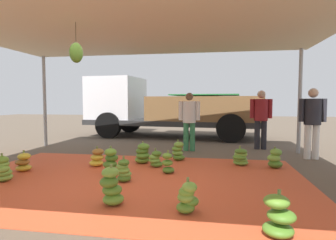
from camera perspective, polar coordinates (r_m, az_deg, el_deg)
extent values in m
plane|color=brown|center=(8.07, -1.50, -6.31)|extent=(40.00, 40.00, 0.00)
cube|color=#D1512D|center=(5.23, -7.91, -11.92)|extent=(6.36, 4.24, 0.01)
cylinder|color=#9EA0A5|center=(9.69, -23.85, 3.49)|extent=(0.10, 0.10, 2.84)
cylinder|color=#9EA0A5|center=(8.42, 25.28, 3.45)|extent=(0.10, 0.10, 2.84)
cube|color=beige|center=(5.24, -8.21, 19.83)|extent=(8.00, 7.00, 0.06)
cylinder|color=#4C422D|center=(5.51, -18.30, 16.71)|extent=(0.01, 0.01, 0.34)
ellipsoid|color=#477523|center=(5.43, -18.22, 12.89)|extent=(0.24, 0.24, 0.36)
ellipsoid|color=#60932D|center=(6.46, -5.30, -8.06)|extent=(0.43, 0.43, 0.16)
ellipsoid|color=#518428|center=(6.40, -5.16, -7.25)|extent=(0.44, 0.44, 0.16)
ellipsoid|color=#477523|center=(6.40, -5.28, -6.32)|extent=(0.32, 0.32, 0.16)
ellipsoid|color=#518428|center=(6.36, -5.02, -5.46)|extent=(0.32, 0.32, 0.16)
cylinder|color=olive|center=(6.37, -5.16, -4.90)|extent=(0.04, 0.04, 0.12)
ellipsoid|color=#477523|center=(6.76, 2.21, -7.62)|extent=(0.33, 0.33, 0.14)
ellipsoid|color=#6B9E38|center=(6.76, 1.95, -6.72)|extent=(0.38, 0.38, 0.14)
ellipsoid|color=#60932D|center=(6.74, 1.89, -5.87)|extent=(0.29, 0.29, 0.14)
ellipsoid|color=#6B9E38|center=(6.70, 2.21, -5.04)|extent=(0.33, 0.33, 0.14)
cylinder|color=olive|center=(6.71, 2.03, -4.51)|extent=(0.04, 0.04, 0.12)
ellipsoid|color=gold|center=(6.36, -14.40, -8.46)|extent=(0.33, 0.33, 0.14)
ellipsoid|color=gold|center=(6.33, -14.26, -7.38)|extent=(0.29, 0.29, 0.14)
ellipsoid|color=#996628|center=(6.30, -14.09, -6.31)|extent=(0.34, 0.34, 0.14)
cylinder|color=olive|center=(6.30, -14.28, -5.76)|extent=(0.04, 0.04, 0.12)
ellipsoid|color=#60932D|center=(4.04, -11.09, -15.54)|extent=(0.34, 0.34, 0.15)
ellipsoid|color=#518428|center=(4.03, -11.32, -13.79)|extent=(0.37, 0.37, 0.15)
ellipsoid|color=#477523|center=(3.96, -11.94, -12.27)|extent=(0.36, 0.36, 0.15)
ellipsoid|color=#6B9E38|center=(3.96, -11.69, -10.46)|extent=(0.33, 0.33, 0.15)
cylinder|color=olive|center=(3.92, -11.53, -9.67)|extent=(0.04, 0.04, 0.12)
ellipsoid|color=#6B9E38|center=(6.47, 14.61, -8.35)|extent=(0.47, 0.47, 0.12)
ellipsoid|color=#6B9E38|center=(6.46, 14.52, -7.79)|extent=(0.36, 0.36, 0.12)
ellipsoid|color=#518428|center=(6.39, 14.39, -7.34)|extent=(0.31, 0.31, 0.12)
ellipsoid|color=#75A83D|center=(6.42, 14.64, -6.73)|extent=(0.37, 0.37, 0.12)
ellipsoid|color=#477523|center=(6.38, 14.64, -6.23)|extent=(0.36, 0.36, 0.12)
cylinder|color=olive|center=(6.38, 14.49, -5.67)|extent=(0.04, 0.04, 0.12)
ellipsoid|color=gold|center=(6.44, -27.34, -8.65)|extent=(0.43, 0.43, 0.13)
ellipsoid|color=#996628|center=(6.43, -27.57, -7.59)|extent=(0.28, 0.28, 0.13)
ellipsoid|color=gold|center=(6.37, -27.27, -6.61)|extent=(0.35, 0.35, 0.13)
cylinder|color=olive|center=(6.40, -27.33, -6.02)|extent=(0.04, 0.04, 0.12)
ellipsoid|color=#518428|center=(6.10, -2.33, -8.95)|extent=(0.30, 0.30, 0.13)
ellipsoid|color=#6B9E38|center=(6.07, -2.74, -8.26)|extent=(0.28, 0.28, 0.13)
ellipsoid|color=#6B9E38|center=(6.07, -2.80, -7.55)|extent=(0.33, 0.33, 0.13)
ellipsoid|color=#477523|center=(6.03, -2.33, -6.87)|extent=(0.31, 0.31, 0.13)
cylinder|color=olive|center=(6.03, -2.57, -6.31)|extent=(0.04, 0.04, 0.12)
ellipsoid|color=#518428|center=(3.35, 21.52, -20.06)|extent=(0.45, 0.45, 0.14)
ellipsoid|color=#518428|center=(3.28, 22.13, -17.67)|extent=(0.35, 0.35, 0.14)
ellipsoid|color=#60932D|center=(3.21, 21.26, -15.23)|extent=(0.37, 0.37, 0.14)
cylinder|color=olive|center=(3.22, 21.72, -14.04)|extent=(0.04, 0.04, 0.12)
ellipsoid|color=#477523|center=(6.42, 21.02, -8.38)|extent=(0.41, 0.41, 0.16)
ellipsoid|color=#75A83D|center=(6.40, 20.78, -7.28)|extent=(0.34, 0.34, 0.16)
ellipsoid|color=#6B9E38|center=(6.41, 21.16, -6.15)|extent=(0.34, 0.34, 0.16)
cylinder|color=olive|center=(6.38, 20.97, -5.64)|extent=(0.04, 0.04, 0.12)
ellipsoid|color=#6B9E38|center=(6.10, -31.12, -8.32)|extent=(0.37, 0.37, 0.13)
ellipsoid|color=#75A83D|center=(5.83, -30.55, -9.98)|extent=(0.34, 0.34, 0.15)
ellipsoid|color=#6B9E38|center=(5.80, -30.58, -9.26)|extent=(0.39, 0.39, 0.15)
ellipsoid|color=#75A83D|center=(5.75, -30.88, -8.59)|extent=(0.38, 0.38, 0.15)
ellipsoid|color=#75A83D|center=(5.77, -30.89, -7.74)|extent=(0.35, 0.35, 0.15)
ellipsoid|color=#60932D|center=(5.74, -30.91, -7.03)|extent=(0.34, 0.34, 0.15)
cylinder|color=olive|center=(5.73, -30.79, -6.43)|extent=(0.04, 0.04, 0.12)
ellipsoid|color=#477523|center=(5.58, 0.08, -10.17)|extent=(0.33, 0.33, 0.12)
ellipsoid|color=#60932D|center=(5.57, -0.15, -8.72)|extent=(0.29, 0.29, 0.12)
ellipsoid|color=#60932D|center=(5.53, -0.18, -7.35)|extent=(0.25, 0.25, 0.12)
cylinder|color=olive|center=(5.51, 0.01, -6.77)|extent=(0.04, 0.04, 0.12)
ellipsoid|color=#75A83D|center=(5.58, -11.54, -10.09)|extent=(0.37, 0.37, 0.15)
ellipsoid|color=#477523|center=(5.57, -11.73, -8.86)|extent=(0.38, 0.38, 0.15)
ellipsoid|color=#477523|center=(5.58, -11.44, -7.58)|extent=(0.36, 0.36, 0.15)
ellipsoid|color=#60932D|center=(5.52, -11.65, -6.46)|extent=(0.32, 0.32, 0.15)
cylinder|color=olive|center=(5.53, -11.59, -5.80)|extent=(0.04, 0.04, 0.12)
ellipsoid|color=#518428|center=(3.71, 3.58, -17.37)|extent=(0.27, 0.27, 0.14)
ellipsoid|color=#518428|center=(3.73, 4.52, -16.18)|extent=(0.31, 0.31, 0.14)
ellipsoid|color=#6B9E38|center=(3.67, 3.64, -15.46)|extent=(0.29, 0.29, 0.14)
ellipsoid|color=#60932D|center=(3.66, 3.80, -14.45)|extent=(0.21, 0.21, 0.14)
ellipsoid|color=#75A83D|center=(3.63, 4.41, -13.52)|extent=(0.27, 0.27, 0.14)
cylinder|color=olive|center=(3.63, 4.07, -12.51)|extent=(0.04, 0.04, 0.12)
ellipsoid|color=#477523|center=(5.08, -8.94, -11.61)|extent=(0.32, 0.32, 0.12)
ellipsoid|color=#75A83D|center=(5.08, -8.78, -10.81)|extent=(0.30, 0.30, 0.12)
ellipsoid|color=#6B9E38|center=(5.05, -9.09, -10.13)|extent=(0.22, 0.22, 0.12)
ellipsoid|color=#75A83D|center=(5.05, -9.29, -9.33)|extent=(0.22, 0.22, 0.12)
ellipsoid|color=#477523|center=(5.03, -9.03, -8.60)|extent=(0.26, 0.26, 0.12)
cylinder|color=olive|center=(5.02, -9.04, -7.94)|extent=(0.04, 0.04, 0.12)
cube|color=#2D2D2D|center=(11.20, 1.05, -0.38)|extent=(6.98, 2.96, 0.20)
cube|color=silver|center=(11.99, -10.40, 4.38)|extent=(2.09, 2.32, 1.70)
cube|color=#232D38|center=(12.44, -14.45, 5.86)|extent=(0.20, 1.87, 0.75)
cube|color=brown|center=(9.82, 6.81, 2.22)|extent=(4.20, 0.47, 0.90)
cube|color=brown|center=(12.06, 8.31, 2.50)|extent=(4.20, 0.47, 0.90)
cube|color=brown|center=(10.88, 18.51, 2.20)|extent=(0.30, 2.34, 0.90)
ellipsoid|color=#477523|center=(10.94, 7.64, 2.49)|extent=(3.87, 2.30, 0.95)
cube|color=#237533|center=(10.94, 7.66, 5.07)|extent=(2.68, 2.01, 0.04)
cylinder|color=black|center=(11.01, -12.06, -1.06)|extent=(1.02, 0.37, 1.00)
cylinder|color=black|center=(12.95, -7.78, -0.29)|extent=(1.02, 0.37, 1.00)
cylinder|color=black|center=(9.83, 12.72, -1.64)|extent=(1.02, 0.37, 1.00)
cylinder|color=black|center=(11.96, 13.10, -0.69)|extent=(1.02, 0.37, 1.00)
cylinder|color=silver|center=(7.73, 26.56, -3.98)|extent=(0.16, 0.16, 0.85)
cylinder|color=silver|center=(7.79, 27.91, -3.97)|extent=(0.16, 0.16, 0.85)
cylinder|color=#26262D|center=(7.70, 27.41, 1.52)|extent=(0.39, 0.39, 0.64)
cylinder|color=#26262D|center=(7.62, 25.58, 1.82)|extent=(0.12, 0.12, 0.57)
cylinder|color=#26262D|center=(7.78, 29.22, 1.74)|extent=(0.12, 0.12, 0.57)
sphere|color=tan|center=(7.69, 27.51, 4.92)|extent=(0.23, 0.23, 0.23)
cylinder|color=#337A4C|center=(8.06, 3.70, -3.41)|extent=(0.15, 0.15, 0.81)
cylinder|color=#337A4C|center=(8.05, 4.99, -3.43)|extent=(0.15, 0.15, 0.81)
cylinder|color=silver|center=(8.00, 4.37, 1.65)|extent=(0.37, 0.37, 0.61)
cylinder|color=silver|center=(8.02, 2.62, 1.90)|extent=(0.12, 0.12, 0.54)
cylinder|color=silver|center=(7.98, 6.13, 1.87)|extent=(0.12, 0.12, 0.54)
sphere|color=brown|center=(7.99, 4.39, 4.78)|extent=(0.22, 0.22, 0.22)
cylinder|color=#26262D|center=(8.74, 17.72, -2.90)|extent=(0.16, 0.16, 0.85)
cylinder|color=#26262D|center=(8.77, 18.96, -2.90)|extent=(0.16, 0.16, 0.85)
cylinder|color=maroon|center=(8.70, 18.45, 1.98)|extent=(0.39, 0.39, 0.64)
cylinder|color=maroon|center=(8.66, 16.77, 2.24)|extent=(0.12, 0.12, 0.57)
cylinder|color=maroon|center=(8.74, 20.12, 2.18)|extent=(0.12, 0.12, 0.57)
sphere|color=tan|center=(8.70, 18.51, 4.99)|extent=(0.23, 0.23, 0.23)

